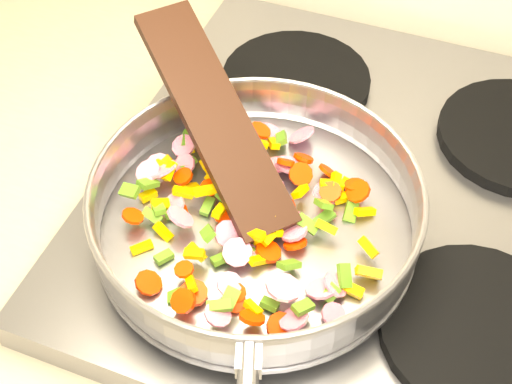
% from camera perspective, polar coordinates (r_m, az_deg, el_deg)
% --- Properties ---
extents(cooktop, '(0.60, 0.60, 0.04)m').
position_cam_1_polar(cooktop, '(0.83, 9.15, -0.83)').
color(cooktop, '#939399').
rests_on(cooktop, counter_top).
extents(grate_fl, '(0.19, 0.19, 0.02)m').
position_cam_1_polar(grate_fl, '(0.74, -3.85, -4.18)').
color(grate_fl, black).
rests_on(grate_fl, cooktop).
extents(grate_fr, '(0.19, 0.19, 0.02)m').
position_cam_1_polar(grate_fr, '(0.72, 17.39, -10.45)').
color(grate_fr, black).
rests_on(grate_fr, cooktop).
extents(grate_bl, '(0.19, 0.19, 0.02)m').
position_cam_1_polar(grate_bl, '(0.92, 3.21, 8.90)').
color(grate_bl, black).
rests_on(grate_bl, cooktop).
extents(saute_pan, '(0.38, 0.53, 0.06)m').
position_cam_1_polar(saute_pan, '(0.72, -0.00, -1.29)').
color(saute_pan, '#9E9EA5').
rests_on(saute_pan, grate_fl).
extents(vegetable_heap, '(0.29, 0.29, 0.05)m').
position_cam_1_polar(vegetable_heap, '(0.73, -0.63, -1.51)').
color(vegetable_heap, '#FFC000').
rests_on(vegetable_heap, saute_pan).
extents(wooden_spatula, '(0.24, 0.22, 0.11)m').
position_cam_1_polar(wooden_spatula, '(0.75, -3.35, 6.03)').
color(wooden_spatula, black).
rests_on(wooden_spatula, saute_pan).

